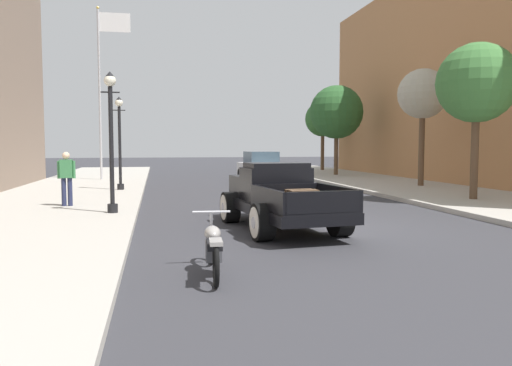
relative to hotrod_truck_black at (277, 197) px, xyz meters
The scene contains 13 objects.
ground_plane 1.32m from the hotrod_truck_black, ahead, with size 140.00×140.00×0.00m, color #333338.
sidewalk_left 6.21m from the hotrod_truck_black, behind, with size 5.50×64.00×0.15m, color #ADA89E.
hotrod_truck_black is the anchor object (origin of this frame).
motorcycle_parked 4.72m from the hotrod_truck_black, 115.53° to the right, with size 0.62×2.12×0.93m.
car_background_white 15.34m from the hotrod_truck_black, 79.94° to the left, with size 2.03×4.38×1.65m.
pedestrian_sidewalk_left 7.04m from the hotrod_truck_black, 142.45° to the left, with size 0.53×0.22×1.65m.
street_lamp_near 5.02m from the hotrod_truck_black, 149.32° to the left, with size 0.50×0.32×3.85m.
street_lamp_far 10.89m from the hotrod_truck_black, 113.89° to the left, with size 0.50×0.32×3.85m.
flagpole 18.12m from the hotrod_truck_black, 108.64° to the left, with size 1.74×0.16×9.16m.
street_tree_nearest 9.32m from the hotrod_truck_black, 25.32° to the left, with size 2.71×2.71×5.33m.
street_tree_second 13.44m from the hotrod_truck_black, 46.08° to the left, with size 2.25×2.25×5.30m.
street_tree_third 20.28m from the hotrod_truck_black, 65.96° to the left, with size 3.31×3.31×5.55m.
street_tree_farthest 26.05m from the hotrod_truck_black, 69.08° to the left, with size 2.60×2.60×5.07m.
Camera 1 is at (-3.96, -11.96, 2.02)m, focal length 35.77 mm.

